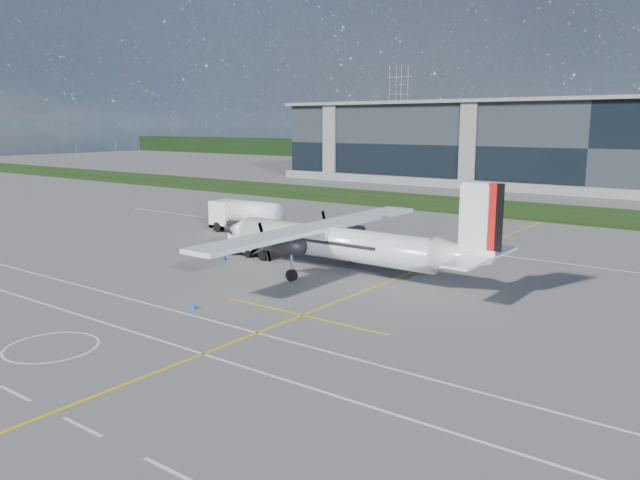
% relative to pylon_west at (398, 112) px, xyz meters
% --- Properties ---
extents(ground, '(400.00, 400.00, 0.00)m').
position_rel_pylon_west_xyz_m(ground, '(80.00, -110.00, -15.00)').
color(ground, '#5D5A58').
rests_on(ground, ground).
extents(grass_strip, '(400.00, 18.00, 0.04)m').
position_rel_pylon_west_xyz_m(grass_strip, '(80.00, -102.00, -14.98)').
color(grass_strip, black).
rests_on(grass_strip, ground).
extents(terminal_building, '(120.00, 20.00, 15.00)m').
position_rel_pylon_west_xyz_m(terminal_building, '(80.00, -70.00, -7.50)').
color(terminal_building, black).
rests_on(terminal_building, ground).
extents(pylon_west, '(9.00, 4.60, 30.00)m').
position_rel_pylon_west_xyz_m(pylon_west, '(0.00, 0.00, 0.00)').
color(pylon_west, gray).
rests_on(pylon_west, ground).
extents(yellow_taxiway_centerline, '(0.20, 70.00, 0.01)m').
position_rel_pylon_west_xyz_m(yellow_taxiway_centerline, '(83.00, -140.00, -14.99)').
color(yellow_taxiway_centerline, yellow).
rests_on(yellow_taxiway_centerline, ground).
extents(white_lane_line, '(90.00, 0.15, 0.01)m').
position_rel_pylon_west_xyz_m(white_lane_line, '(80.00, -164.00, -14.99)').
color(white_lane_line, white).
rests_on(white_lane_line, ground).
extents(turboprop_aircraft, '(24.57, 25.48, 7.64)m').
position_rel_pylon_west_xyz_m(turboprop_aircraft, '(79.04, -146.05, -11.18)').
color(turboprop_aircraft, white).
rests_on(turboprop_aircraft, ground).
extents(fuel_tanker_truck, '(9.18, 2.98, 3.44)m').
position_rel_pylon_west_xyz_m(fuel_tanker_truck, '(59.91, -137.02, -13.28)').
color(fuel_tanker_truck, white).
rests_on(fuel_tanker_truck, ground).
extents(baggage_tug, '(3.20, 1.92, 1.92)m').
position_rel_pylon_west_xyz_m(baggage_tug, '(68.08, -145.02, -14.04)').
color(baggage_tug, silver).
rests_on(baggage_tug, ground).
extents(ground_crew_person, '(0.92, 1.02, 2.07)m').
position_rel_pylon_west_xyz_m(ground_crew_person, '(71.08, -144.16, -13.96)').
color(ground_crew_person, '#F25907').
rests_on(ground_crew_person, ground).
extents(safety_cone_fwd, '(0.36, 0.36, 0.50)m').
position_rel_pylon_west_xyz_m(safety_cone_fwd, '(65.90, -145.32, -14.75)').
color(safety_cone_fwd, blue).
rests_on(safety_cone_fwd, ground).
extents(safety_cone_nose_stbd, '(0.36, 0.36, 0.50)m').
position_rel_pylon_west_xyz_m(safety_cone_nose_stbd, '(67.80, -143.93, -14.75)').
color(safety_cone_nose_stbd, blue).
rests_on(safety_cone_nose_stbd, ground).
extents(safety_cone_nose_port, '(0.36, 0.36, 0.50)m').
position_rel_pylon_west_xyz_m(safety_cone_nose_port, '(68.04, -147.75, -14.75)').
color(safety_cone_nose_port, blue).
rests_on(safety_cone_nose_port, ground).
extents(safety_cone_stbdwing, '(0.36, 0.36, 0.50)m').
position_rel_pylon_west_xyz_m(safety_cone_stbdwing, '(77.24, -132.91, -14.75)').
color(safety_cone_stbdwing, blue).
rests_on(safety_cone_stbdwing, ground).
extents(safety_cone_portwing, '(0.36, 0.36, 0.50)m').
position_rel_pylon_west_xyz_m(safety_cone_portwing, '(76.70, -158.96, -14.75)').
color(safety_cone_portwing, blue).
rests_on(safety_cone_portwing, ground).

